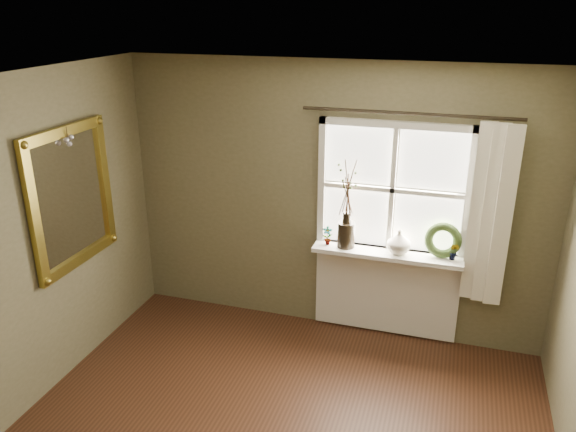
{
  "coord_description": "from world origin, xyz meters",
  "views": [
    {
      "loc": [
        1.06,
        -2.6,
        3.06
      ],
      "look_at": [
        -0.22,
        1.55,
        1.39
      ],
      "focal_mm": 35.0,
      "sensor_mm": 36.0,
      "label": 1
    }
  ],
  "objects_px": {
    "cream_vase": "(399,242)",
    "wreath": "(442,244)",
    "dark_jug": "(346,235)",
    "gilt_mirror": "(72,197)"
  },
  "relations": [
    {
      "from": "dark_jug",
      "to": "gilt_mirror",
      "type": "xyz_separation_m",
      "value": [
        -2.13,
        -1.03,
        0.49
      ]
    },
    {
      "from": "wreath",
      "to": "gilt_mirror",
      "type": "height_order",
      "value": "gilt_mirror"
    },
    {
      "from": "dark_jug",
      "to": "gilt_mirror",
      "type": "height_order",
      "value": "gilt_mirror"
    },
    {
      "from": "cream_vase",
      "to": "gilt_mirror",
      "type": "bearing_deg",
      "value": -158.42
    },
    {
      "from": "cream_vase",
      "to": "wreath",
      "type": "height_order",
      "value": "wreath"
    },
    {
      "from": "dark_jug",
      "to": "wreath",
      "type": "relative_size",
      "value": 0.74
    },
    {
      "from": "cream_vase",
      "to": "wreath",
      "type": "relative_size",
      "value": 0.69
    },
    {
      "from": "dark_jug",
      "to": "wreath",
      "type": "bearing_deg",
      "value": 2.65
    },
    {
      "from": "wreath",
      "to": "gilt_mirror",
      "type": "distance_m",
      "value": 3.22
    },
    {
      "from": "cream_vase",
      "to": "wreath",
      "type": "distance_m",
      "value": 0.38
    }
  ]
}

